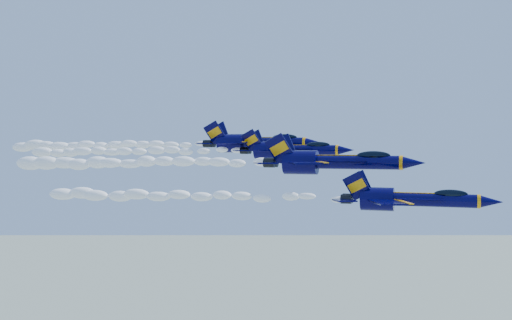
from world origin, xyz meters
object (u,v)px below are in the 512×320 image
(jet_second, at_px, (332,162))
(jet_third, at_px, (289,150))
(jet_lead, at_px, (409,199))
(jet_fourth, at_px, (254,142))

(jet_second, distance_m, jet_third, 14.18)
(jet_lead, relative_size, jet_second, 0.83)
(jet_lead, distance_m, jet_fourth, 34.28)
(jet_third, height_order, jet_fourth, jet_fourth)
(jet_lead, height_order, jet_second, jet_second)
(jet_second, bearing_deg, jet_third, 126.28)
(jet_third, bearing_deg, jet_second, -53.72)
(jet_second, relative_size, jet_third, 1.16)
(jet_lead, relative_size, jet_third, 0.96)
(jet_lead, bearing_deg, jet_third, 133.20)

